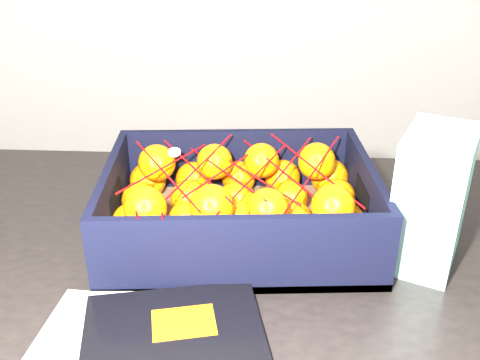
{
  "coord_description": "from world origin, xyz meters",
  "views": [
    {
      "loc": [
        0.01,
        -0.36,
        1.22
      ],
      "look_at": [
        0.03,
        0.34,
        0.86
      ],
      "focal_mm": 40.97,
      "sensor_mm": 36.0,
      "label": 1
    }
  ],
  "objects": [
    {
      "name": "retail_carton",
      "position": [
        0.29,
        0.3,
        0.85
      ],
      "size": [
        0.14,
        0.16,
        0.2
      ],
      "primitive_type": "cube",
      "rotation": [
        0.0,
        0.0,
        -0.5
      ],
      "color": "white",
      "rests_on": "table"
    },
    {
      "name": "mesh_net",
      "position": [
        0.02,
        0.36,
        0.86
      ],
      "size": [
        0.33,
        0.27,
        0.09
      ],
      "color": "#B4060B",
      "rests_on": "clementine_heap"
    },
    {
      "name": "produce_crate",
      "position": [
        0.03,
        0.37,
        0.79
      ],
      "size": [
        0.4,
        0.3,
        0.12
      ],
      "color": "brown",
      "rests_on": "table"
    },
    {
      "name": "clementine_heap",
      "position": [
        0.03,
        0.37,
        0.81
      ],
      "size": [
        0.38,
        0.28,
        0.11
      ],
      "color": "orange",
      "rests_on": "produce_crate"
    },
    {
      "name": "table",
      "position": [
        -0.06,
        0.28,
        0.65
      ],
      "size": [
        1.26,
        0.89,
        0.75
      ],
      "color": "black",
      "rests_on": "ground"
    }
  ]
}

